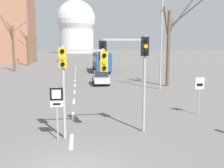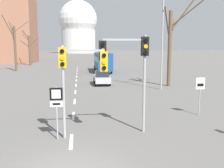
{
  "view_description": "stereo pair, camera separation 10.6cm",
  "coord_description": "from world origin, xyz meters",
  "px_view_note": "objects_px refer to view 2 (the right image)",
  "views": [
    {
      "loc": [
        0.35,
        -8.29,
        4.4
      ],
      "look_at": [
        2.18,
        4.89,
        2.47
      ],
      "focal_mm": 40.0,
      "sensor_mm": 36.0,
      "label": 1
    },
    {
      "loc": [
        0.45,
        -8.3,
        4.4
      ],
      "look_at": [
        2.18,
        4.89,
        2.47
      ],
      "focal_mm": 40.0,
      "sensor_mm": 36.0,
      "label": 2
    }
  ],
  "objects_px": {
    "sedan_mid_centre": "(63,59)",
    "traffic_signal_centre_tall": "(78,68)",
    "sedan_near_left": "(99,64)",
    "route_sign_post": "(56,104)",
    "traffic_signal_near_right": "(130,59)",
    "speed_limit_sign": "(200,89)",
    "sedan_near_right": "(102,77)",
    "city_bus": "(103,61)",
    "street_lamp_right": "(160,33)"
  },
  "relations": [
    {
      "from": "route_sign_post",
      "to": "street_lamp_right",
      "type": "xyz_separation_m",
      "value": [
        9.42,
        13.55,
        4.17
      ]
    },
    {
      "from": "street_lamp_right",
      "to": "city_bus",
      "type": "relative_size",
      "value": 0.92
    },
    {
      "from": "traffic_signal_centre_tall",
      "to": "route_sign_post",
      "type": "relative_size",
      "value": 1.75
    },
    {
      "from": "traffic_signal_centre_tall",
      "to": "sedan_mid_centre",
      "type": "relative_size",
      "value": 1.08
    },
    {
      "from": "sedan_near_right",
      "to": "sedan_mid_centre",
      "type": "distance_m",
      "value": 52.78
    },
    {
      "from": "traffic_signal_near_right",
      "to": "street_lamp_right",
      "type": "relative_size",
      "value": 0.51
    },
    {
      "from": "traffic_signal_near_right",
      "to": "speed_limit_sign",
      "type": "height_order",
      "value": "traffic_signal_near_right"
    },
    {
      "from": "traffic_signal_near_right",
      "to": "city_bus",
      "type": "height_order",
      "value": "traffic_signal_near_right"
    },
    {
      "from": "traffic_signal_near_right",
      "to": "sedan_near_left",
      "type": "height_order",
      "value": "traffic_signal_near_right"
    },
    {
      "from": "speed_limit_sign",
      "to": "sedan_near_right",
      "type": "bearing_deg",
      "value": 109.24
    },
    {
      "from": "traffic_signal_near_right",
      "to": "sedan_near_right",
      "type": "relative_size",
      "value": 1.18
    },
    {
      "from": "route_sign_post",
      "to": "sedan_near_right",
      "type": "distance_m",
      "value": 18.41
    },
    {
      "from": "city_bus",
      "to": "street_lamp_right",
      "type": "bearing_deg",
      "value": -79.03
    },
    {
      "from": "traffic_signal_centre_tall",
      "to": "route_sign_post",
      "type": "bearing_deg",
      "value": -172.04
    },
    {
      "from": "speed_limit_sign",
      "to": "city_bus",
      "type": "xyz_separation_m",
      "value": [
        -3.48,
        30.95,
        0.33
      ]
    },
    {
      "from": "sedan_near_left",
      "to": "sedan_mid_centre",
      "type": "bearing_deg",
      "value": 110.93
    },
    {
      "from": "route_sign_post",
      "to": "street_lamp_right",
      "type": "height_order",
      "value": "street_lamp_right"
    },
    {
      "from": "speed_limit_sign",
      "to": "street_lamp_right",
      "type": "distance_m",
      "value": 11.08
    },
    {
      "from": "sedan_near_left",
      "to": "city_bus",
      "type": "xyz_separation_m",
      "value": [
        -0.1,
        -10.45,
        1.34
      ]
    },
    {
      "from": "speed_limit_sign",
      "to": "sedan_near_left",
      "type": "height_order",
      "value": "speed_limit_sign"
    },
    {
      "from": "street_lamp_right",
      "to": "sedan_near_right",
      "type": "distance_m",
      "value": 8.82
    },
    {
      "from": "speed_limit_sign",
      "to": "city_bus",
      "type": "height_order",
      "value": "city_bus"
    },
    {
      "from": "sedan_near_left",
      "to": "traffic_signal_centre_tall",
      "type": "bearing_deg",
      "value": -95.73
    },
    {
      "from": "traffic_signal_near_right",
      "to": "sedan_near_left",
      "type": "bearing_deg",
      "value": 87.61
    },
    {
      "from": "traffic_signal_centre_tall",
      "to": "traffic_signal_near_right",
      "type": "height_order",
      "value": "traffic_signal_near_right"
    },
    {
      "from": "city_bus",
      "to": "route_sign_post",
      "type": "bearing_deg",
      "value": -98.97
    },
    {
      "from": "speed_limit_sign",
      "to": "traffic_signal_near_right",
      "type": "bearing_deg",
      "value": -152.24
    },
    {
      "from": "traffic_signal_near_right",
      "to": "sedan_near_left",
      "type": "relative_size",
      "value": 1.25
    },
    {
      "from": "sedan_mid_centre",
      "to": "traffic_signal_centre_tall",
      "type": "bearing_deg",
      "value": -85.7
    },
    {
      "from": "sedan_near_left",
      "to": "speed_limit_sign",
      "type": "bearing_deg",
      "value": -85.32
    },
    {
      "from": "speed_limit_sign",
      "to": "street_lamp_right",
      "type": "xyz_separation_m",
      "value": [
        0.53,
        10.23,
        4.22
      ]
    },
    {
      "from": "speed_limit_sign",
      "to": "sedan_near_right",
      "type": "distance_m",
      "value": 15.57
    },
    {
      "from": "sedan_near_left",
      "to": "sedan_mid_centre",
      "type": "height_order",
      "value": "sedan_mid_centre"
    },
    {
      "from": "traffic_signal_centre_tall",
      "to": "speed_limit_sign",
      "type": "height_order",
      "value": "traffic_signal_centre_tall"
    },
    {
      "from": "sedan_near_right",
      "to": "city_bus",
      "type": "relative_size",
      "value": 0.4
    },
    {
      "from": "traffic_signal_centre_tall",
      "to": "sedan_near_left",
      "type": "bearing_deg",
      "value": 84.27
    },
    {
      "from": "speed_limit_sign",
      "to": "street_lamp_right",
      "type": "relative_size",
      "value": 0.25
    },
    {
      "from": "sedan_mid_centre",
      "to": "city_bus",
      "type": "relative_size",
      "value": 0.39
    },
    {
      "from": "street_lamp_right",
      "to": "sedan_mid_centre",
      "type": "distance_m",
      "value": 58.47
    },
    {
      "from": "street_lamp_right",
      "to": "sedan_near_left",
      "type": "xyz_separation_m",
      "value": [
        -3.92,
        31.16,
        -5.23
      ]
    },
    {
      "from": "route_sign_post",
      "to": "sedan_near_left",
      "type": "bearing_deg",
      "value": 82.98
    },
    {
      "from": "traffic_signal_centre_tall",
      "to": "sedan_near_left",
      "type": "height_order",
      "value": "traffic_signal_centre_tall"
    },
    {
      "from": "speed_limit_sign",
      "to": "route_sign_post",
      "type": "bearing_deg",
      "value": -159.54
    },
    {
      "from": "traffic_signal_near_right",
      "to": "sedan_near_left",
      "type": "xyz_separation_m",
      "value": [
        1.84,
        44.14,
        -3.13
      ]
    },
    {
      "from": "sedan_near_left",
      "to": "sedan_near_right",
      "type": "xyz_separation_m",
      "value": [
        -1.74,
        -26.71,
        0.14
      ]
    },
    {
      "from": "traffic_signal_centre_tall",
      "to": "sedan_near_left",
      "type": "distance_m",
      "value": 44.87
    },
    {
      "from": "traffic_signal_centre_tall",
      "to": "speed_limit_sign",
      "type": "relative_size",
      "value": 1.78
    },
    {
      "from": "sedan_near_left",
      "to": "sedan_near_right",
      "type": "relative_size",
      "value": 0.95
    },
    {
      "from": "traffic_signal_near_right",
      "to": "sedan_near_right",
      "type": "bearing_deg",
      "value": 89.66
    },
    {
      "from": "traffic_signal_near_right",
      "to": "sedan_mid_centre",
      "type": "bearing_deg",
      "value": 96.47
    }
  ]
}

